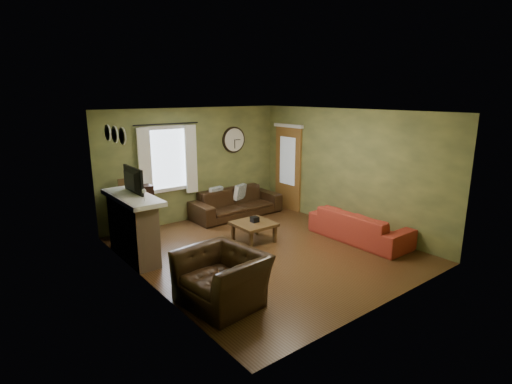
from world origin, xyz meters
TOP-DOWN VIEW (x-y plane):
  - floor at (0.00, 0.00)m, footprint 4.60×5.20m
  - ceiling at (0.00, 0.00)m, footprint 4.60×5.20m
  - wall_left at (-2.30, 0.00)m, footprint 0.00×5.20m
  - wall_right at (2.30, 0.00)m, footprint 0.00×5.20m
  - wall_back at (0.00, 2.60)m, footprint 4.60×0.00m
  - wall_front at (0.00, -2.60)m, footprint 4.60×0.00m
  - fireplace at (-2.10, 1.15)m, footprint 0.40×1.40m
  - firebox at (-1.91, 1.15)m, footprint 0.04×0.60m
  - mantel at (-2.07, 1.15)m, footprint 0.58×1.60m
  - tv at (-2.05, 1.30)m, footprint 0.08×0.60m
  - tv_screen at (-1.97, 1.30)m, footprint 0.02×0.62m
  - medallion_left at (-2.28, 0.80)m, footprint 0.28×0.28m
  - medallion_mid at (-2.28, 1.15)m, footprint 0.28×0.28m
  - medallion_right at (-2.28, 1.50)m, footprint 0.28×0.28m
  - window_pane at (-0.70, 2.58)m, footprint 1.00×0.02m
  - curtain_rod at (-0.70, 2.48)m, footprint 0.03×0.03m
  - curtain_left at (-1.25, 2.48)m, footprint 0.28×0.04m
  - curtain_right at (-0.15, 2.48)m, footprint 0.28×0.04m
  - wall_clock at (1.10, 2.55)m, footprint 0.64×0.06m
  - door at (2.27, 1.85)m, footprint 0.05×0.90m
  - bookshelf at (-1.65, 2.37)m, footprint 0.87×0.37m
  - book at (-1.67, 2.48)m, footprint 0.26×0.28m
  - sofa_brown at (0.86, 2.14)m, footprint 2.23×0.87m
  - pillow_left at (0.43, 2.40)m, footprint 0.37×0.15m
  - pillow_right at (1.04, 2.24)m, footprint 0.38×0.23m
  - sofa_red at (1.85, -0.76)m, footprint 0.81×2.08m
  - armchair at (-1.71, -1.13)m, footprint 1.14×1.26m
  - coffee_table at (0.12, 0.50)m, footprint 0.75×0.75m
  - tissue_box at (0.15, 0.51)m, footprint 0.15×0.15m
  - wine_glass_a at (-2.05, 0.64)m, footprint 0.07×0.07m
  - wine_glass_b at (-2.05, 0.64)m, footprint 0.07×0.07m

SIDE VIEW (x-z plane):
  - floor at x=0.00m, z-range 0.00..0.00m
  - coffee_table at x=0.12m, z-range 0.00..0.40m
  - firebox at x=-1.91m, z-range 0.02..0.57m
  - sofa_red at x=1.85m, z-range 0.00..0.61m
  - sofa_brown at x=0.86m, z-range 0.00..0.65m
  - armchair at x=-1.71m, z-range 0.00..0.75m
  - tissue_box at x=0.15m, z-range 0.35..0.45m
  - bookshelf at x=-1.65m, z-range 0.00..1.04m
  - fireplace at x=-2.10m, z-range 0.00..1.10m
  - pillow_left at x=0.43m, z-range 0.37..0.73m
  - pillow_right at x=1.04m, z-range 0.37..0.73m
  - book at x=-1.67m, z-range 0.95..0.97m
  - door at x=2.27m, z-range 0.00..2.10m
  - mantel at x=-2.07m, z-range 1.10..1.18m
  - wine_glass_b at x=-2.05m, z-range 1.18..1.37m
  - wine_glass_a at x=-2.05m, z-range 1.18..1.38m
  - wall_left at x=-2.30m, z-range 0.00..2.60m
  - wall_right at x=2.30m, z-range 0.00..2.60m
  - wall_back at x=0.00m, z-range 0.00..2.60m
  - wall_front at x=0.00m, z-range 0.00..2.60m
  - tv at x=-2.05m, z-range 1.18..1.53m
  - tv_screen at x=-1.97m, z-range 1.23..1.59m
  - curtain_left at x=-1.25m, z-range 0.67..2.23m
  - curtain_right at x=-0.15m, z-range 0.67..2.23m
  - window_pane at x=-0.70m, z-range 0.85..2.15m
  - wall_clock at x=1.10m, z-range 1.48..2.12m
  - medallion_left at x=-2.28m, z-range 2.24..2.26m
  - medallion_mid at x=-2.28m, z-range 2.24..2.26m
  - medallion_right at x=-2.28m, z-range 2.24..2.26m
  - curtain_rod at x=-0.70m, z-range 1.52..3.02m
  - ceiling at x=0.00m, z-range 2.60..2.60m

